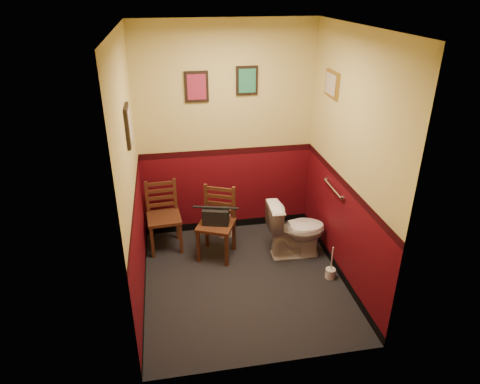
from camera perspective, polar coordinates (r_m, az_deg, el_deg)
name	(u,v)px	position (r m, az deg, el deg)	size (l,w,h in m)	color
floor	(244,280)	(4.96, 0.52, -11.70)	(2.20, 2.40, 0.00)	black
ceiling	(245,27)	(3.93, 0.69, 21.13)	(2.20, 2.40, 0.00)	silver
wall_back	(227,134)	(5.37, -1.80, 7.77)	(2.20, 2.70, 0.00)	#510810
wall_front	(274,234)	(3.23, 4.55, -5.62)	(2.20, 2.70, 0.00)	#510810
wall_left	(132,179)	(4.22, -14.26, 1.63)	(2.40, 2.70, 0.00)	#510810
wall_right	(348,164)	(4.58, 14.26, 3.64)	(2.40, 2.70, 0.00)	#510810
grab_bar	(333,189)	(4.94, 12.30, 0.44)	(0.05, 0.56, 0.06)	silver
framed_print_back_a	(197,87)	(5.16, -5.82, 13.79)	(0.28, 0.04, 0.36)	black
framed_print_back_b	(247,81)	(5.23, 0.94, 14.64)	(0.26, 0.04, 0.34)	black
framed_print_left	(128,126)	(4.14, -14.67, 8.53)	(0.04, 0.30, 0.38)	black
framed_print_right	(332,84)	(4.90, 12.14, 13.90)	(0.04, 0.34, 0.28)	olive
toilet	(296,230)	(5.25, 7.48, -4.99)	(0.40, 0.72, 0.70)	white
toilet_brush	(330,273)	(5.07, 11.96, -10.47)	(0.11, 0.11, 0.41)	silver
chair_left	(164,216)	(5.40, -10.15, -3.20)	(0.43, 0.43, 0.87)	#542C19
chair_right	(217,223)	(5.17, -3.08, -4.16)	(0.54, 0.54, 0.87)	#542C19
handbag	(216,216)	(5.08, -3.24, -3.23)	(0.34, 0.23, 0.23)	black
tp_stack	(227,225)	(5.65, -1.79, -4.43)	(0.23, 0.14, 0.40)	silver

